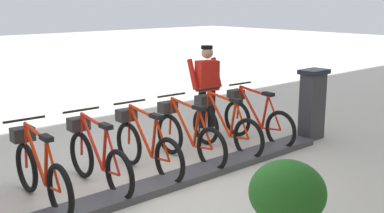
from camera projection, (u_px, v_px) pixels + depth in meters
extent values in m
plane|color=beige|center=(161.00, 188.00, 6.51)|extent=(60.00, 60.00, 0.00)
cube|color=#47474C|center=(161.00, 185.00, 6.50)|extent=(0.44, 6.47, 0.10)
cube|color=#38383D|center=(312.00, 107.00, 8.71)|extent=(0.28, 0.44, 1.20)
cube|color=#194C8C|center=(306.00, 87.00, 8.75)|extent=(0.03, 0.30, 0.40)
cube|color=black|center=(314.00, 72.00, 8.57)|extent=(0.36, 0.52, 0.08)
torus|color=black|center=(281.00, 130.00, 8.15)|extent=(0.67, 0.10, 0.67)
torus|color=black|center=(237.00, 118.00, 8.95)|extent=(0.67, 0.10, 0.67)
cylinder|color=red|center=(251.00, 107.00, 8.62)|extent=(0.60, 0.07, 0.70)
cylinder|color=red|center=(265.00, 112.00, 8.37)|extent=(0.17, 0.05, 0.61)
cylinder|color=red|center=(254.00, 91.00, 8.51)|extent=(0.69, 0.08, 0.11)
cylinder|color=red|center=(271.00, 129.00, 8.32)|extent=(0.43, 0.05, 0.09)
cylinder|color=red|center=(274.00, 113.00, 8.21)|extent=(0.33, 0.05, 0.56)
cylinder|color=red|center=(239.00, 103.00, 8.86)|extent=(0.10, 0.04, 0.62)
cube|color=black|center=(268.00, 94.00, 8.26)|extent=(0.22, 0.11, 0.06)
cylinder|color=black|center=(240.00, 84.00, 8.76)|extent=(0.06, 0.54, 0.03)
cube|color=#2D2D2D|center=(236.00, 95.00, 8.89)|extent=(0.21, 0.29, 0.18)
torus|color=black|center=(249.00, 139.00, 7.62)|extent=(0.67, 0.10, 0.67)
torus|color=black|center=(206.00, 126.00, 8.42)|extent=(0.67, 0.10, 0.67)
cylinder|color=red|center=(219.00, 114.00, 8.10)|extent=(0.60, 0.07, 0.70)
cylinder|color=red|center=(233.00, 120.00, 7.85)|extent=(0.17, 0.05, 0.61)
cylinder|color=red|center=(222.00, 97.00, 7.99)|extent=(0.69, 0.08, 0.11)
cylinder|color=red|center=(239.00, 138.00, 7.79)|extent=(0.43, 0.05, 0.09)
cylinder|color=red|center=(242.00, 120.00, 7.68)|extent=(0.33, 0.05, 0.56)
cylinder|color=red|center=(207.00, 109.00, 8.33)|extent=(0.10, 0.04, 0.62)
cube|color=black|center=(236.00, 100.00, 7.73)|extent=(0.22, 0.11, 0.06)
cylinder|color=black|center=(208.00, 89.00, 8.23)|extent=(0.06, 0.54, 0.03)
cube|color=#2D2D2D|center=(204.00, 101.00, 8.36)|extent=(0.21, 0.29, 0.18)
torus|color=black|center=(212.00, 149.00, 7.10)|extent=(0.67, 0.10, 0.67)
torus|color=black|center=(170.00, 134.00, 7.89)|extent=(0.67, 0.10, 0.67)
cylinder|color=red|center=(183.00, 122.00, 7.57)|extent=(0.60, 0.07, 0.70)
cylinder|color=red|center=(196.00, 128.00, 7.32)|extent=(0.17, 0.05, 0.61)
cylinder|color=red|center=(185.00, 104.00, 7.46)|extent=(0.69, 0.08, 0.11)
cylinder|color=red|center=(203.00, 148.00, 7.26)|extent=(0.43, 0.05, 0.09)
cylinder|color=red|center=(205.00, 129.00, 7.15)|extent=(0.33, 0.05, 0.56)
cylinder|color=red|center=(171.00, 116.00, 7.80)|extent=(0.10, 0.04, 0.62)
cube|color=black|center=(199.00, 108.00, 7.20)|extent=(0.22, 0.11, 0.06)
cylinder|color=black|center=(172.00, 95.00, 7.70)|extent=(0.06, 0.54, 0.03)
cube|color=#2D2D2D|center=(168.00, 107.00, 7.84)|extent=(0.21, 0.29, 0.18)
torus|color=black|center=(169.00, 161.00, 6.57)|extent=(0.67, 0.10, 0.67)
torus|color=black|center=(129.00, 144.00, 7.37)|extent=(0.67, 0.10, 0.67)
cylinder|color=red|center=(141.00, 131.00, 7.05)|extent=(0.60, 0.07, 0.70)
cylinder|color=red|center=(154.00, 138.00, 6.80)|extent=(0.17, 0.05, 0.61)
cylinder|color=red|center=(142.00, 112.00, 6.94)|extent=(0.69, 0.08, 0.11)
cylinder|color=red|center=(160.00, 159.00, 6.74)|extent=(0.43, 0.05, 0.09)
cylinder|color=red|center=(163.00, 140.00, 6.63)|extent=(0.33, 0.05, 0.56)
cylinder|color=red|center=(129.00, 125.00, 7.28)|extent=(0.10, 0.04, 0.62)
cube|color=black|center=(156.00, 116.00, 6.68)|extent=(0.22, 0.11, 0.06)
cylinder|color=black|center=(130.00, 102.00, 7.18)|extent=(0.06, 0.54, 0.03)
cube|color=#2D2D2D|center=(126.00, 115.00, 7.31)|extent=(0.21, 0.29, 0.18)
torus|color=black|center=(120.00, 175.00, 6.05)|extent=(0.67, 0.10, 0.67)
torus|color=black|center=(82.00, 155.00, 6.84)|extent=(0.67, 0.10, 0.67)
cylinder|color=red|center=(92.00, 141.00, 6.52)|extent=(0.60, 0.07, 0.70)
cylinder|color=red|center=(105.00, 150.00, 6.27)|extent=(0.17, 0.05, 0.61)
cylinder|color=red|center=(93.00, 121.00, 6.41)|extent=(0.69, 0.08, 0.11)
cylinder|color=red|center=(111.00, 173.00, 6.21)|extent=(0.43, 0.05, 0.09)
cylinder|color=red|center=(113.00, 152.00, 6.10)|extent=(0.33, 0.05, 0.56)
cylinder|color=red|center=(82.00, 134.00, 6.75)|extent=(0.10, 0.04, 0.62)
cube|color=black|center=(106.00, 126.00, 6.15)|extent=(0.22, 0.11, 0.06)
cylinder|color=black|center=(81.00, 110.00, 6.65)|extent=(0.06, 0.54, 0.03)
cube|color=#2D2D2D|center=(78.00, 124.00, 6.78)|extent=(0.21, 0.29, 0.18)
torus|color=black|center=(60.00, 192.00, 5.52)|extent=(0.67, 0.10, 0.67)
torus|color=black|center=(27.00, 168.00, 6.32)|extent=(0.67, 0.10, 0.67)
cylinder|color=red|center=(35.00, 154.00, 6.00)|extent=(0.60, 0.07, 0.70)
cylinder|color=red|center=(46.00, 163.00, 5.74)|extent=(0.17, 0.05, 0.61)
cylinder|color=red|center=(35.00, 131.00, 5.89)|extent=(0.69, 0.08, 0.11)
cylinder|color=red|center=(53.00, 189.00, 5.69)|extent=(0.43, 0.05, 0.09)
cylinder|color=red|center=(53.00, 166.00, 5.58)|extent=(0.33, 0.05, 0.56)
cylinder|color=red|center=(26.00, 146.00, 6.23)|extent=(0.10, 0.04, 0.62)
cube|color=black|center=(46.00, 138.00, 5.63)|extent=(0.22, 0.11, 0.06)
cylinder|color=black|center=(24.00, 119.00, 6.13)|extent=(0.06, 0.54, 0.03)
cube|color=#2D2D2D|center=(23.00, 134.00, 6.26)|extent=(0.21, 0.29, 0.18)
cube|color=white|center=(200.00, 129.00, 9.28)|extent=(0.28, 0.17, 0.10)
cube|color=white|center=(213.00, 129.00, 9.28)|extent=(0.28, 0.17, 0.10)
cylinder|color=black|center=(202.00, 111.00, 9.15)|extent=(0.15, 0.15, 0.82)
cylinder|color=black|center=(211.00, 110.00, 9.25)|extent=(0.15, 0.15, 0.82)
cube|color=red|center=(207.00, 75.00, 9.05)|extent=(0.35, 0.45, 0.56)
cylinder|color=red|center=(193.00, 74.00, 9.02)|extent=(0.35, 0.18, 0.57)
cylinder|color=red|center=(216.00, 72.00, 9.25)|extent=(0.35, 0.18, 0.57)
sphere|color=tan|center=(207.00, 53.00, 8.96)|extent=(0.22, 0.22, 0.22)
cylinder|color=black|center=(207.00, 47.00, 8.96)|extent=(0.22, 0.22, 0.06)
ellipsoid|color=#256A20|center=(287.00, 192.00, 4.70)|extent=(0.76, 0.76, 0.64)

